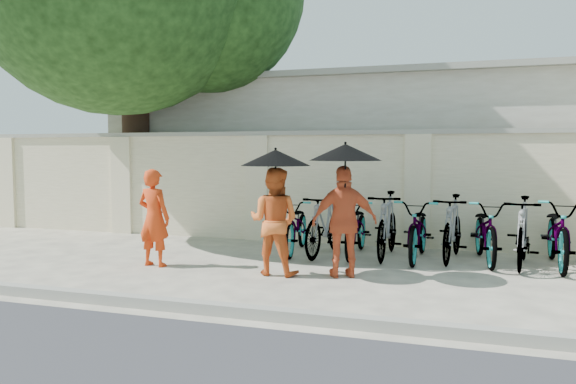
% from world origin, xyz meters
% --- Properties ---
extents(ground, '(80.00, 80.00, 0.00)m').
position_xyz_m(ground, '(0.00, 0.00, 0.00)').
color(ground, beige).
extents(kerb, '(40.00, 0.16, 0.12)m').
position_xyz_m(kerb, '(0.00, -1.70, 0.06)').
color(kerb, gray).
rests_on(kerb, ground).
extents(compound_wall, '(20.00, 0.30, 2.00)m').
position_xyz_m(compound_wall, '(1.00, 3.20, 1.00)').
color(compound_wall, beige).
rests_on(compound_wall, ground).
extents(building_behind, '(14.00, 6.00, 3.20)m').
position_xyz_m(building_behind, '(2.00, 7.00, 1.60)').
color(building_behind, silver).
rests_on(building_behind, ground).
extents(monk_left, '(0.56, 0.41, 1.44)m').
position_xyz_m(monk_left, '(-1.57, 0.29, 0.72)').
color(monk_left, red).
rests_on(monk_left, ground).
extents(monk_center, '(0.74, 0.59, 1.48)m').
position_xyz_m(monk_center, '(0.31, 0.30, 0.74)').
color(monk_center, orange).
rests_on(monk_center, ground).
extents(parasol_center, '(0.95, 0.95, 0.89)m').
position_xyz_m(parasol_center, '(0.36, 0.22, 1.62)').
color(parasol_center, black).
rests_on(parasol_center, ground).
extents(monk_right, '(0.96, 0.69, 1.51)m').
position_xyz_m(monk_right, '(1.27, 0.44, 0.76)').
color(monk_right, '#D9562C').
rests_on(monk_right, ground).
extents(parasol_right, '(0.97, 0.97, 0.94)m').
position_xyz_m(parasol_right, '(1.29, 0.36, 1.69)').
color(parasol_right, black).
rests_on(parasol_right, ground).
extents(bike_0, '(0.81, 1.81, 0.92)m').
position_xyz_m(bike_0, '(0.13, 1.97, 0.46)').
color(bike_0, '#A2A2A2').
rests_on(bike_0, ground).
extents(bike_1, '(0.66, 1.74, 1.02)m').
position_xyz_m(bike_1, '(0.63, 1.89, 0.51)').
color(bike_1, '#A2A2A2').
rests_on(bike_1, ground).
extents(bike_2, '(0.69, 1.81, 0.94)m').
position_xyz_m(bike_2, '(1.13, 2.04, 0.47)').
color(bike_2, '#A2A2A2').
rests_on(bike_2, ground).
extents(bike_3, '(0.52, 1.77, 1.06)m').
position_xyz_m(bike_3, '(1.63, 2.01, 0.53)').
color(bike_3, '#A2A2A2').
rests_on(bike_3, ground).
extents(bike_4, '(0.69, 1.86, 0.97)m').
position_xyz_m(bike_4, '(2.13, 1.98, 0.48)').
color(bike_4, '#A2A2A2').
rests_on(bike_4, ground).
extents(bike_5, '(0.67, 1.75, 1.03)m').
position_xyz_m(bike_5, '(2.62, 2.08, 0.51)').
color(bike_5, '#A2A2A2').
rests_on(bike_5, ground).
extents(bike_6, '(0.86, 1.91, 0.97)m').
position_xyz_m(bike_6, '(3.12, 2.10, 0.49)').
color(bike_6, '#A2A2A2').
rests_on(bike_6, ground).
extents(bike_7, '(0.72, 1.78, 1.04)m').
position_xyz_m(bike_7, '(3.62, 1.89, 0.52)').
color(bike_7, '#A2A2A2').
rests_on(bike_7, ground).
extents(bike_8, '(0.70, 1.96, 1.03)m').
position_xyz_m(bike_8, '(4.12, 2.03, 0.51)').
color(bike_8, '#A2A2A2').
rests_on(bike_8, ground).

